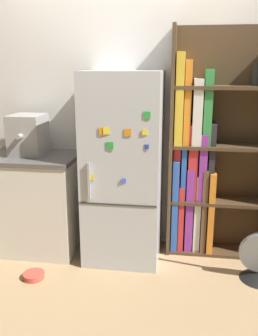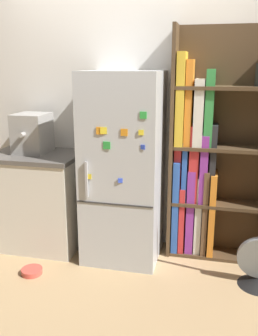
{
  "view_description": "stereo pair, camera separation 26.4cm",
  "coord_description": "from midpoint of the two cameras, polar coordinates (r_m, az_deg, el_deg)",
  "views": [
    {
      "loc": [
        0.51,
        -2.97,
        1.69
      ],
      "look_at": [
        0.05,
        0.15,
        0.83
      ],
      "focal_mm": 40.0,
      "sensor_mm": 36.0,
      "label": 1
    },
    {
      "loc": [
        0.77,
        -2.92,
        1.69
      ],
      "look_at": [
        0.05,
        0.15,
        0.83
      ],
      "focal_mm": 40.0,
      "sensor_mm": 36.0,
      "label": 2
    }
  ],
  "objects": [
    {
      "name": "espresso_machine",
      "position": [
        3.55,
        -12.47,
        5.18
      ],
      "size": [
        0.29,
        0.38,
        0.36
      ],
      "color": "#A5A39E",
      "rests_on": "kitchen_counter"
    },
    {
      "name": "kitchen_counter",
      "position": [
        3.66,
        -11.72,
        -4.77
      ],
      "size": [
        0.84,
        0.61,
        0.91
      ],
      "color": "silver",
      "rests_on": "ground_plane"
    },
    {
      "name": "pet_bowl",
      "position": [
        3.33,
        -12.34,
        -15.1
      ],
      "size": [
        0.18,
        0.18,
        0.05
      ],
      "color": "#D84C3F",
      "rests_on": "ground_plane"
    },
    {
      "name": "refrigerator",
      "position": [
        3.27,
        1.46,
        -0.02
      ],
      "size": [
        0.65,
        0.64,
        1.66
      ],
      "color": "silver",
      "rests_on": "ground_plane"
    },
    {
      "name": "wall_back",
      "position": [
        3.51,
        2.66,
        8.86
      ],
      "size": [
        8.0,
        0.05,
        2.6
      ],
      "color": "white",
      "rests_on": "ground_plane"
    },
    {
      "name": "ground_plane",
      "position": [
        3.46,
        0.88,
        -13.97
      ],
      "size": [
        16.0,
        16.0,
        0.0
      ],
      "primitive_type": "plane",
      "color": "tan"
    },
    {
      "name": "bookshelf",
      "position": [
        3.38,
        14.34,
        1.14
      ],
      "size": [
        0.96,
        0.28,
        2.02
      ],
      "color": "#4C3823",
      "rests_on": "ground_plane"
    }
  ]
}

